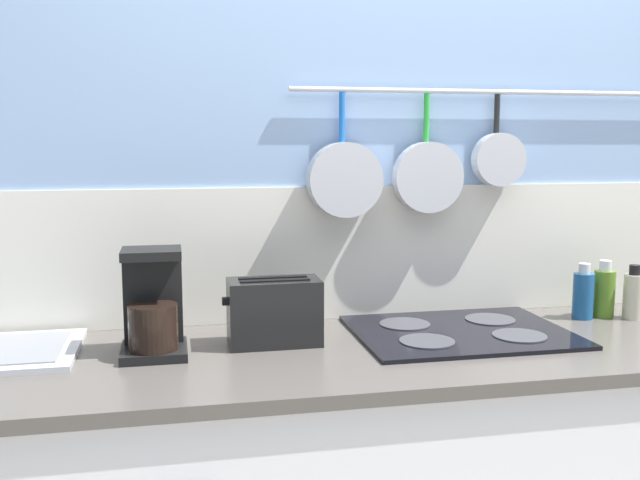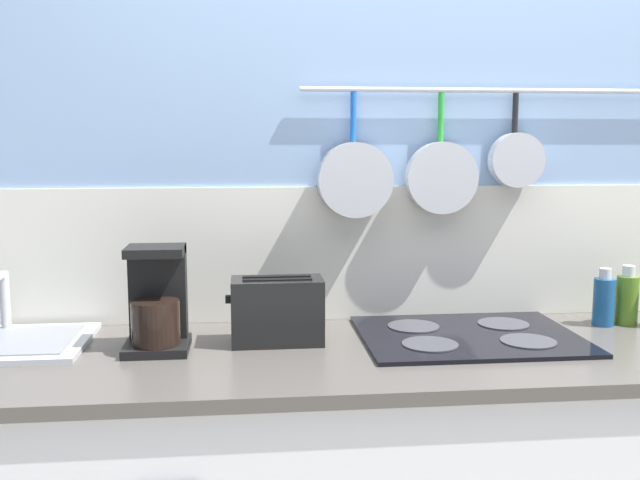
{
  "view_description": "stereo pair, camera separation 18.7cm",
  "coord_description": "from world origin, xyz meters",
  "px_view_note": "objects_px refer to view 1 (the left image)",
  "views": [
    {
      "loc": [
        -0.81,
        -1.81,
        1.49
      ],
      "look_at": [
        -0.43,
        0.0,
        1.24
      ],
      "focal_mm": 40.0,
      "sensor_mm": 36.0,
      "label": 1
    },
    {
      "loc": [
        -0.62,
        -1.84,
        1.49
      ],
      "look_at": [
        -0.43,
        0.0,
        1.24
      ],
      "focal_mm": 40.0,
      "sensor_mm": 36.0,
      "label": 2
    }
  ],
  "objects_px": {
    "bottle_hot_sauce": "(583,294)",
    "bottle_vinegar": "(604,292)",
    "toaster": "(274,312)",
    "bottle_dish_soap": "(633,295)",
    "coffee_maker": "(153,311)"
  },
  "relations": [
    {
      "from": "bottle_hot_sauce",
      "to": "bottle_vinegar",
      "type": "xyz_separation_m",
      "value": [
        0.08,
        0.01,
        0.0
      ]
    },
    {
      "from": "toaster",
      "to": "bottle_dish_soap",
      "type": "distance_m",
      "value": 1.16
    },
    {
      "from": "bottle_vinegar",
      "to": "bottle_dish_soap",
      "type": "bearing_deg",
      "value": -28.2
    },
    {
      "from": "toaster",
      "to": "coffee_maker",
      "type": "bearing_deg",
      "value": -176.09
    },
    {
      "from": "coffee_maker",
      "to": "bottle_dish_soap",
      "type": "height_order",
      "value": "coffee_maker"
    },
    {
      "from": "toaster",
      "to": "bottle_vinegar",
      "type": "relative_size",
      "value": 1.47
    },
    {
      "from": "coffee_maker",
      "to": "bottle_vinegar",
      "type": "distance_m",
      "value": 1.41
    },
    {
      "from": "bottle_vinegar",
      "to": "bottle_hot_sauce",
      "type": "bearing_deg",
      "value": -175.78
    },
    {
      "from": "coffee_maker",
      "to": "bottle_dish_soap",
      "type": "xyz_separation_m",
      "value": [
        1.48,
        0.07,
        -0.04
      ]
    },
    {
      "from": "bottle_hot_sauce",
      "to": "bottle_vinegar",
      "type": "height_order",
      "value": "bottle_vinegar"
    },
    {
      "from": "coffee_maker",
      "to": "toaster",
      "type": "xyz_separation_m",
      "value": [
        0.32,
        0.02,
        -0.02
      ]
    },
    {
      "from": "bottle_vinegar",
      "to": "bottle_dish_soap",
      "type": "relative_size",
      "value": 1.06
    },
    {
      "from": "coffee_maker",
      "to": "bottle_dish_soap",
      "type": "relative_size",
      "value": 1.63
    },
    {
      "from": "bottle_hot_sauce",
      "to": "bottle_dish_soap",
      "type": "bearing_deg",
      "value": -12.93
    },
    {
      "from": "toaster",
      "to": "bottle_hot_sauce",
      "type": "height_order",
      "value": "toaster"
    }
  ]
}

